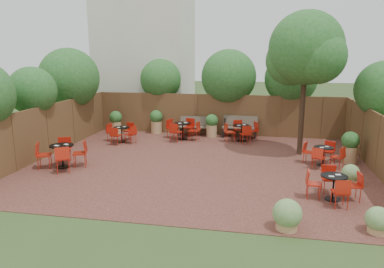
# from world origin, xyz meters

# --- Properties ---
(ground) EXTENTS (80.00, 80.00, 0.00)m
(ground) POSITION_xyz_m (0.00, 0.00, 0.00)
(ground) COLOR #354F23
(ground) RESTS_ON ground
(courtyard_paving) EXTENTS (12.00, 10.00, 0.02)m
(courtyard_paving) POSITION_xyz_m (0.00, 0.00, 0.01)
(courtyard_paving) COLOR #381A16
(courtyard_paving) RESTS_ON ground
(fence_back) EXTENTS (12.00, 0.08, 2.00)m
(fence_back) POSITION_xyz_m (0.00, 5.00, 1.00)
(fence_back) COLOR brown
(fence_back) RESTS_ON ground
(fence_left) EXTENTS (0.08, 10.00, 2.00)m
(fence_left) POSITION_xyz_m (-6.00, 0.00, 1.00)
(fence_left) COLOR brown
(fence_left) RESTS_ON ground
(fence_right) EXTENTS (0.08, 10.00, 2.00)m
(fence_right) POSITION_xyz_m (6.00, 0.00, 1.00)
(fence_right) COLOR brown
(fence_right) RESTS_ON ground
(neighbour_building) EXTENTS (5.00, 4.00, 8.00)m
(neighbour_building) POSITION_xyz_m (-4.50, 8.00, 4.00)
(neighbour_building) COLOR beige
(neighbour_building) RESTS_ON ground
(overhang_foliage) EXTENTS (15.65, 10.67, 2.75)m
(overhang_foliage) POSITION_xyz_m (-1.59, 3.35, 2.73)
(overhang_foliage) COLOR #20581C
(overhang_foliage) RESTS_ON ground
(courtyard_tree) EXTENTS (2.89, 2.81, 5.52)m
(courtyard_tree) POSITION_xyz_m (3.70, 2.02, 3.98)
(courtyard_tree) COLOR black
(courtyard_tree) RESTS_ON courtyard_paving
(park_bench_left) EXTENTS (1.51, 0.59, 0.92)m
(park_bench_left) POSITION_xyz_m (-1.00, 4.62, 0.49)
(park_bench_left) COLOR brown
(park_bench_left) RESTS_ON courtyard_paving
(park_bench_right) EXTENTS (1.68, 0.67, 1.01)m
(park_bench_right) POSITION_xyz_m (1.18, 4.63, 0.54)
(park_bench_right) COLOR brown
(park_bench_right) RESTS_ON courtyard_paving
(bistro_tables) EXTENTS (10.60, 7.92, 0.93)m
(bistro_tables) POSITION_xyz_m (-0.45, 1.13, 0.45)
(bistro_tables) COLOR black
(bistro_tables) RESTS_ON courtyard_paving
(planters) EXTENTS (10.96, 4.19, 1.16)m
(planters) POSITION_xyz_m (-0.60, 3.58, 0.64)
(planters) COLOR tan
(planters) RESTS_ON courtyard_paving
(low_shrubs) EXTENTS (2.72, 4.15, 0.72)m
(low_shrubs) POSITION_xyz_m (3.93, -3.69, 0.34)
(low_shrubs) COLOR tan
(low_shrubs) RESTS_ON courtyard_paving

